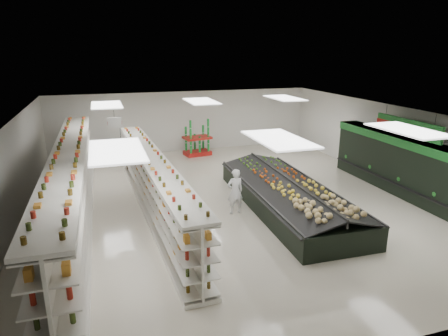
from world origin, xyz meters
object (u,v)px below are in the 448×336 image
object	(u,v)px
gondola_left	(73,190)
shopper_main	(235,191)
gondola_center	(154,187)
produce_island	(288,194)
shopper_background	(131,154)
soda_endcap	(197,139)

from	to	relation	value
gondola_left	shopper_main	world-z (taller)	gondola_left
gondola_center	gondola_left	bearing A→B (deg)	177.08
gondola_center	produce_island	size ratio (longest dim) A/B	1.50
produce_island	shopper_background	world-z (taller)	shopper_background
gondola_left	shopper_background	xyz separation A→B (m)	(2.20, 5.08, -0.26)
gondola_left	produce_island	bearing A→B (deg)	-8.04
gondola_left	gondola_center	size ratio (longest dim) A/B	1.20
shopper_background	gondola_left	bearing A→B (deg)	162.57
shopper_main	shopper_background	bearing A→B (deg)	-68.12
gondola_left	soda_endcap	bearing A→B (deg)	50.89
shopper_background	produce_island	bearing A→B (deg)	-135.63
produce_island	shopper_background	size ratio (longest dim) A/B	4.57
gondola_left	shopper_background	world-z (taller)	gondola_left
shopper_main	soda_endcap	bearing A→B (deg)	-98.73
produce_island	shopper_background	bearing A→B (deg)	128.41
soda_endcap	shopper_background	bearing A→B (deg)	-151.30
soda_endcap	shopper_background	size ratio (longest dim) A/B	1.07
shopper_main	gondola_center	bearing A→B (deg)	-23.60
shopper_main	gondola_left	bearing A→B (deg)	-14.34
shopper_background	shopper_main	bearing A→B (deg)	-147.91
gondola_left	shopper_background	bearing A→B (deg)	66.83
shopper_background	soda_endcap	bearing A→B (deg)	-55.34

